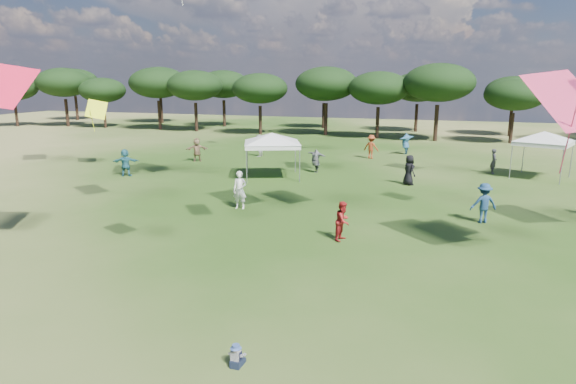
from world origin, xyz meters
name	(u,v)px	position (x,y,z in m)	size (l,w,h in m)	color
tree_line	(431,85)	(2.39, 47.41, 5.42)	(108.78, 17.63, 7.77)	black
tent_left	(272,135)	(-5.93, 21.86, 2.66)	(6.25, 6.25, 3.08)	gray
tent_right	(545,133)	(9.99, 26.83, 2.79)	(5.57, 5.57, 3.21)	gray
toddler	(237,357)	(0.34, 2.38, 0.23)	(0.35, 0.39, 0.52)	black
festival_crowd	(338,160)	(-2.28, 24.45, 0.85)	(29.21, 24.48, 1.83)	olive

